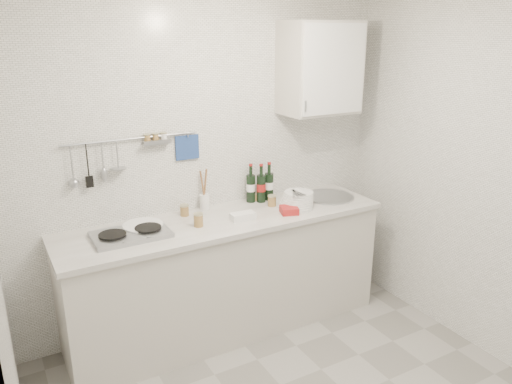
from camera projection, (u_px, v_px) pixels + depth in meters
back_wall at (207, 165)px, 3.80m from camera, size 3.00×0.02×2.50m
wall_left at (2, 296)px, 1.94m from camera, size 0.02×2.80×2.50m
wall_right at (497, 184)px, 3.34m from camera, size 0.02×2.80×2.50m
counter at (227, 277)px, 3.81m from camera, size 2.44×0.64×0.96m
wall_rail at (129, 153)px, 3.44m from camera, size 0.98×0.09×0.34m
wall_cabinet at (320, 68)px, 3.85m from camera, size 0.60×0.38×0.70m
plate_stack_hob at (142, 227)px, 3.43m from camera, size 0.29×0.29×0.04m
plate_stack_sink at (297, 200)px, 3.86m from camera, size 0.29×0.28×0.12m
wine_bottles at (260, 183)px, 3.97m from camera, size 0.23×0.12×0.31m
butter_dish at (243, 216)px, 3.61m from camera, size 0.18×0.10×0.05m
strawberry_punnet at (289, 210)px, 3.74m from camera, size 0.16×0.16×0.05m
utensil_crock at (205, 200)px, 3.81m from camera, size 0.08×0.08×0.32m
jar_a at (184, 210)px, 3.69m from camera, size 0.07×0.07×0.08m
jar_b at (255, 197)px, 4.01m from camera, size 0.06×0.06×0.07m
jar_c at (272, 201)px, 3.89m from camera, size 0.07×0.07×0.09m
jar_d at (198, 220)px, 3.48m from camera, size 0.07×0.07×0.10m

